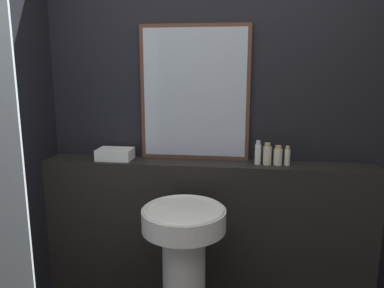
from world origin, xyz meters
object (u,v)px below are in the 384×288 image
at_px(mirror, 195,93).
at_px(conditioner_bottle, 267,155).
at_px(pedestal_sink, 184,258).
at_px(towel_stack, 115,154).
at_px(lotion_bottle, 278,156).
at_px(body_wash_bottle, 287,156).
at_px(shampoo_bottle, 258,153).

height_order(mirror, conditioner_bottle, mirror).
xyz_separation_m(pedestal_sink, towel_stack, (-0.55, 0.46, 0.49)).
bearing_deg(towel_stack, conditioner_bottle, -0.00).
bearing_deg(pedestal_sink, towel_stack, 139.86).
height_order(conditioner_bottle, lotion_bottle, conditioner_bottle).
bearing_deg(mirror, conditioner_bottle, -11.30).
relative_size(towel_stack, body_wash_bottle, 1.87).
xyz_separation_m(lotion_bottle, body_wash_bottle, (0.06, 0.00, -0.00)).
height_order(pedestal_sink, lotion_bottle, lotion_bottle).
height_order(towel_stack, conditioner_bottle, conditioner_bottle).
relative_size(mirror, lotion_bottle, 7.06).
height_order(towel_stack, body_wash_bottle, body_wash_bottle).
height_order(shampoo_bottle, lotion_bottle, shampoo_bottle).
bearing_deg(mirror, body_wash_bottle, -9.00).
distance_m(towel_stack, body_wash_bottle, 1.16).
bearing_deg(body_wash_bottle, towel_stack, 180.00).
distance_m(pedestal_sink, lotion_bottle, 0.88).
relative_size(pedestal_sink, mirror, 0.93).
xyz_separation_m(mirror, body_wash_bottle, (0.62, -0.10, -0.39)).
height_order(pedestal_sink, body_wash_bottle, body_wash_bottle).
bearing_deg(mirror, lotion_bottle, -9.94).
relative_size(mirror, conditioner_bottle, 6.27).
bearing_deg(mirror, pedestal_sink, -88.89).
distance_m(towel_stack, conditioner_bottle, 1.03).
height_order(pedestal_sink, shampoo_bottle, shampoo_bottle).
relative_size(shampoo_bottle, body_wash_bottle, 1.25).
distance_m(lotion_bottle, body_wash_bottle, 0.06).
bearing_deg(pedestal_sink, body_wash_bottle, 37.39).
distance_m(mirror, conditioner_bottle, 0.63).
height_order(pedestal_sink, conditioner_bottle, conditioner_bottle).
distance_m(mirror, towel_stack, 0.69).
distance_m(shampoo_bottle, body_wash_bottle, 0.19).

